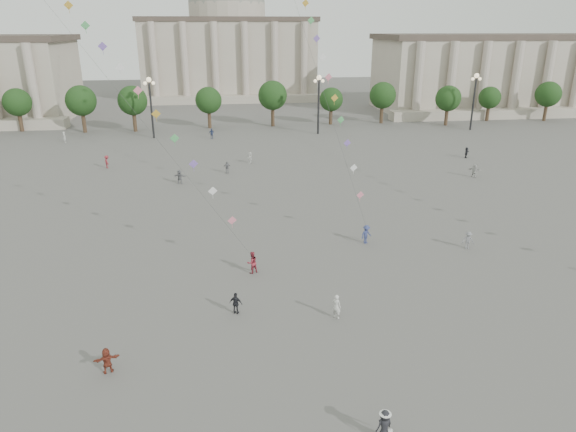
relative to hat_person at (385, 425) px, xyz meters
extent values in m
plane|color=#595754|center=(-4.47, 4.91, -0.89)|extent=(360.00, 360.00, 0.00)
cube|color=#A69A8C|center=(70.53, 99.91, 7.11)|extent=(80.00, 22.00, 16.00)
cube|color=#483D34|center=(70.53, 99.91, 15.71)|extent=(81.60, 22.44, 1.20)
cube|color=#A69A8C|center=(70.53, 86.91, 0.11)|extent=(84.00, 4.00, 2.00)
cube|color=#A69A8C|center=(-4.47, 134.91, 9.11)|extent=(46.00, 30.00, 20.00)
cube|color=#483D34|center=(-4.47, 134.91, 19.71)|extent=(46.92, 30.60, 1.20)
cube|color=#A69A8C|center=(-4.47, 117.91, 0.11)|extent=(48.30, 4.00, 2.00)
cylinder|color=#A69A8C|center=(-4.47, 134.91, 21.61)|extent=(21.00, 21.00, 5.00)
sphere|color=gray|center=(-4.47, 134.91, 24.11)|extent=(21.00, 21.00, 21.00)
cylinder|color=#3A2D1D|center=(-46.47, 82.91, 0.87)|extent=(0.70, 0.70, 3.52)
sphere|color=black|center=(-46.47, 82.91, 4.55)|extent=(5.12, 5.12, 5.12)
cylinder|color=#3A2D1D|center=(-34.47, 82.91, 0.87)|extent=(0.70, 0.70, 3.52)
sphere|color=black|center=(-34.47, 82.91, 4.55)|extent=(5.12, 5.12, 5.12)
cylinder|color=#3A2D1D|center=(-22.47, 82.91, 0.87)|extent=(0.70, 0.70, 3.52)
sphere|color=black|center=(-22.47, 82.91, 4.55)|extent=(5.12, 5.12, 5.12)
cylinder|color=#3A2D1D|center=(-10.47, 82.91, 0.87)|extent=(0.70, 0.70, 3.52)
sphere|color=black|center=(-10.47, 82.91, 4.55)|extent=(5.12, 5.12, 5.12)
cylinder|color=#3A2D1D|center=(1.53, 82.91, 0.87)|extent=(0.70, 0.70, 3.52)
sphere|color=black|center=(1.53, 82.91, 4.55)|extent=(5.12, 5.12, 5.12)
cylinder|color=#3A2D1D|center=(13.53, 82.91, 0.87)|extent=(0.70, 0.70, 3.52)
sphere|color=black|center=(13.53, 82.91, 4.55)|extent=(5.12, 5.12, 5.12)
cylinder|color=#3A2D1D|center=(25.53, 82.91, 0.87)|extent=(0.70, 0.70, 3.52)
sphere|color=black|center=(25.53, 82.91, 4.55)|extent=(5.12, 5.12, 5.12)
cylinder|color=#3A2D1D|center=(37.53, 82.91, 0.87)|extent=(0.70, 0.70, 3.52)
sphere|color=black|center=(37.53, 82.91, 4.55)|extent=(5.12, 5.12, 5.12)
cylinder|color=#3A2D1D|center=(49.53, 82.91, 0.87)|extent=(0.70, 0.70, 3.52)
sphere|color=black|center=(49.53, 82.91, 4.55)|extent=(5.12, 5.12, 5.12)
cylinder|color=#3A2D1D|center=(61.53, 82.91, 0.87)|extent=(0.70, 0.70, 3.52)
sphere|color=black|center=(61.53, 82.91, 4.55)|extent=(5.12, 5.12, 5.12)
cylinder|color=#262628|center=(-19.47, 74.91, 4.11)|extent=(0.36, 0.36, 10.00)
sphere|color=#FFE5B2|center=(-19.47, 74.91, 9.31)|extent=(0.90, 0.90, 0.90)
sphere|color=#FFE5B2|center=(-20.17, 74.91, 8.71)|extent=(0.60, 0.60, 0.60)
sphere|color=#FFE5B2|center=(-18.77, 74.91, 8.71)|extent=(0.60, 0.60, 0.60)
cylinder|color=#262628|center=(10.53, 74.91, 4.11)|extent=(0.36, 0.36, 10.00)
sphere|color=#FFE5B2|center=(10.53, 74.91, 9.31)|extent=(0.90, 0.90, 0.90)
sphere|color=#FFE5B2|center=(9.83, 74.91, 8.71)|extent=(0.60, 0.60, 0.60)
sphere|color=#FFE5B2|center=(11.23, 74.91, 8.71)|extent=(0.60, 0.60, 0.60)
cylinder|color=#262628|center=(40.53, 74.91, 4.11)|extent=(0.36, 0.36, 10.00)
sphere|color=#FFE5B2|center=(40.53, 74.91, 9.31)|extent=(0.90, 0.90, 0.90)
sphere|color=#FFE5B2|center=(39.83, 74.91, 8.71)|extent=(0.60, 0.60, 0.60)
sphere|color=#FFE5B2|center=(41.23, 74.91, 8.71)|extent=(0.60, 0.60, 0.60)
imported|color=navy|center=(-9.12, 72.91, 0.02)|extent=(1.13, 0.64, 1.82)
imported|color=silver|center=(-3.29, 54.69, -0.08)|extent=(0.97, 1.57, 1.61)
imported|color=slate|center=(14.38, 21.23, -0.06)|extent=(1.16, 0.79, 1.65)
imported|color=#BBBAB6|center=(25.85, 43.36, 0.02)|extent=(1.62, 1.53, 1.82)
imported|color=black|center=(29.65, 53.70, -0.08)|extent=(1.34, 1.45, 1.61)
imported|color=silver|center=(-34.26, 72.91, 0.05)|extent=(0.70, 0.81, 1.87)
imported|color=slate|center=(-12.83, 45.36, 0.00)|extent=(1.73, 1.04, 1.78)
imported|color=silver|center=(0.10, 11.22, 0.00)|extent=(0.76, 0.75, 1.77)
imported|color=slate|center=(-6.76, 49.58, -0.07)|extent=(0.99, 0.49, 1.64)
imported|color=maroon|center=(-23.56, 54.37, 0.02)|extent=(1.13, 1.35, 1.82)
imported|color=black|center=(-6.73, 12.66, -0.09)|extent=(1.01, 0.72, 1.60)
imported|color=maroon|center=(-14.34, 7.08, -0.09)|extent=(1.55, 0.88, 1.59)
imported|color=maroon|center=(-5.22, 18.84, 0.04)|extent=(1.12, 1.04, 1.86)
imported|color=navy|center=(5.61, 23.59, 0.00)|extent=(1.33, 1.15, 1.78)
imported|color=black|center=(0.00, 0.00, -0.04)|extent=(0.96, 0.77, 1.70)
cone|color=white|center=(0.00, 0.00, 0.73)|extent=(0.52, 0.52, 0.14)
cylinder|color=white|center=(0.00, 0.00, 0.67)|extent=(0.60, 0.60, 0.02)
cube|color=white|center=(0.25, -0.15, -0.34)|extent=(0.22, 0.10, 0.35)
cube|color=pink|center=(-6.68, 20.04, 3.31)|extent=(0.76, 0.25, 0.76)
cube|color=white|center=(-8.14, 21.25, 5.48)|extent=(0.76, 0.25, 0.76)
cube|color=#7C5CB9|center=(-9.61, 22.45, 7.48)|extent=(0.76, 0.25, 0.76)
cube|color=#4EA95F|center=(-11.07, 23.66, 9.38)|extent=(0.76, 0.25, 0.76)
cube|color=gold|center=(-12.53, 24.86, 11.21)|extent=(0.76, 0.25, 0.76)
cube|color=pink|center=(-13.99, 26.06, 12.99)|extent=(0.76, 0.25, 0.76)
cube|color=white|center=(-15.46, 27.27, 14.72)|extent=(0.76, 0.25, 0.76)
cube|color=#7C5CB9|center=(-16.92, 28.47, 16.42)|extent=(0.76, 0.25, 0.76)
cube|color=#4EA95F|center=(-18.38, 29.68, 18.09)|extent=(0.76, 0.25, 0.76)
cube|color=gold|center=(-19.84, 30.88, 19.72)|extent=(0.76, 0.25, 0.76)
cube|color=pink|center=(5.24, 24.99, 3.38)|extent=(0.76, 0.25, 0.76)
cube|color=white|center=(4.88, 26.39, 5.61)|extent=(0.76, 0.25, 0.76)
cube|color=#7C5CB9|center=(4.51, 27.79, 7.67)|extent=(0.76, 0.25, 0.76)
cube|color=#4EA95F|center=(4.14, 29.19, 9.62)|extent=(0.76, 0.25, 0.76)
cube|color=gold|center=(3.77, 30.59, 11.51)|extent=(0.76, 0.25, 0.76)
cube|color=pink|center=(3.41, 32.00, 13.33)|extent=(0.76, 0.25, 0.76)
cube|color=white|center=(3.04, 33.40, 15.12)|extent=(0.76, 0.25, 0.76)
cube|color=#7C5CB9|center=(2.67, 34.80, 16.86)|extent=(0.76, 0.25, 0.76)
cube|color=#4EA95F|center=(2.30, 36.20, 18.57)|extent=(0.76, 0.25, 0.76)
cube|color=gold|center=(1.93, 37.60, 20.25)|extent=(0.76, 0.25, 0.76)
camera|label=1|loc=(-7.11, -18.89, 18.04)|focal=32.00mm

